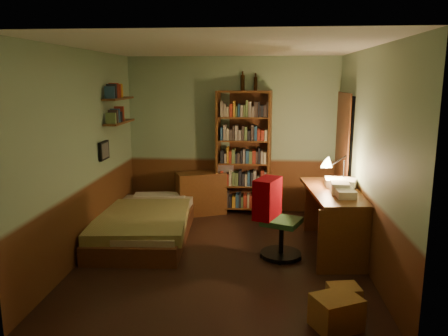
# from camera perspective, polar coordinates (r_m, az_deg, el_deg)

# --- Properties ---
(floor) EXTENTS (3.50, 4.00, 0.02)m
(floor) POSITION_cam_1_polar(r_m,az_deg,el_deg) (5.75, -0.21, -11.40)
(floor) COLOR black
(floor) RESTS_ON ground
(ceiling) EXTENTS (3.50, 4.00, 0.02)m
(ceiling) POSITION_cam_1_polar(r_m,az_deg,el_deg) (5.31, -0.23, 15.62)
(ceiling) COLOR silver
(ceiling) RESTS_ON wall_back
(wall_back) EXTENTS (3.50, 0.02, 2.60)m
(wall_back) POSITION_cam_1_polar(r_m,az_deg,el_deg) (7.36, 1.14, 4.26)
(wall_back) COLOR gray
(wall_back) RESTS_ON ground
(wall_left) EXTENTS (0.02, 4.00, 2.60)m
(wall_left) POSITION_cam_1_polar(r_m,az_deg,el_deg) (5.80, -17.83, 1.73)
(wall_left) COLOR gray
(wall_left) RESTS_ON ground
(wall_right) EXTENTS (0.02, 4.00, 2.60)m
(wall_right) POSITION_cam_1_polar(r_m,az_deg,el_deg) (5.51, 18.32, 1.21)
(wall_right) COLOR gray
(wall_right) RESTS_ON ground
(wall_front) EXTENTS (3.50, 0.02, 2.60)m
(wall_front) POSITION_cam_1_polar(r_m,az_deg,el_deg) (3.43, -3.13, -4.27)
(wall_front) COLOR gray
(wall_front) RESTS_ON ground
(doorway) EXTENTS (0.06, 0.90, 2.00)m
(doorway) POSITION_cam_1_polar(r_m,az_deg,el_deg) (6.81, 15.34, 0.70)
(doorway) COLOR black
(doorway) RESTS_ON ground
(door_trim) EXTENTS (0.02, 0.98, 2.08)m
(door_trim) POSITION_cam_1_polar(r_m,az_deg,el_deg) (6.80, 15.05, 0.70)
(door_trim) COLOR #4B2715
(door_trim) RESTS_ON ground
(bed) EXTENTS (1.28, 2.26, 0.65)m
(bed) POSITION_cam_1_polar(r_m,az_deg,el_deg) (6.41, -10.17, -5.93)
(bed) COLOR olive
(bed) RESTS_ON ground
(dresser) EXTENTS (0.89, 0.67, 0.71)m
(dresser) POSITION_cam_1_polar(r_m,az_deg,el_deg) (7.35, -3.04, -3.28)
(dresser) COLOR #593215
(dresser) RESTS_ON ground
(mini_stereo) EXTENTS (0.30, 0.25, 0.14)m
(mini_stereo) POSITION_cam_1_polar(r_m,az_deg,el_deg) (7.34, 0.14, 0.11)
(mini_stereo) COLOR #B2B2B7
(mini_stereo) RESTS_ON dresser
(bookshelf) EXTENTS (0.91, 0.39, 2.05)m
(bookshelf) POSITION_cam_1_polar(r_m,az_deg,el_deg) (7.23, 2.59, 1.92)
(bookshelf) COLOR #593215
(bookshelf) RESTS_ON ground
(bottle_left) EXTENTS (0.08, 0.08, 0.25)m
(bottle_left) POSITION_cam_1_polar(r_m,az_deg,el_deg) (7.24, 2.45, 11.07)
(bottle_left) COLOR black
(bottle_left) RESTS_ON bookshelf
(bottle_right) EXTENTS (0.06, 0.06, 0.22)m
(bottle_right) POSITION_cam_1_polar(r_m,az_deg,el_deg) (7.24, 4.13, 10.93)
(bottle_right) COLOR black
(bottle_right) RESTS_ON bookshelf
(desk) EXTENTS (0.77, 1.58, 0.82)m
(desk) POSITION_cam_1_polar(r_m,az_deg,el_deg) (5.96, 14.08, -6.63)
(desk) COLOR #593215
(desk) RESTS_ON ground
(paper_stack) EXTENTS (0.31, 0.36, 0.12)m
(paper_stack) POSITION_cam_1_polar(r_m,az_deg,el_deg) (5.99, 15.80, -1.96)
(paper_stack) COLOR silver
(paper_stack) RESTS_ON desk
(desk_lamp) EXTENTS (0.17, 0.17, 0.52)m
(desk_lamp) POSITION_cam_1_polar(r_m,az_deg,el_deg) (6.06, 15.41, 0.18)
(desk_lamp) COLOR black
(desk_lamp) RESTS_ON desk
(office_chair) EXTENTS (0.64, 0.61, 1.01)m
(office_chair) POSITION_cam_1_polar(r_m,az_deg,el_deg) (5.58, 7.55, -6.60)
(office_chair) COLOR #29572E
(office_chair) RESTS_ON ground
(red_jacket) EXTENTS (0.30, 0.47, 0.51)m
(red_jacket) POSITION_cam_1_polar(r_m,az_deg,el_deg) (5.18, 8.57, 0.67)
(red_jacket) COLOR #870109
(red_jacket) RESTS_ON office_chair
(wall_shelf_lower) EXTENTS (0.20, 0.90, 0.03)m
(wall_shelf_lower) POSITION_cam_1_polar(r_m,az_deg,el_deg) (6.74, -13.48, 5.84)
(wall_shelf_lower) COLOR #593215
(wall_shelf_lower) RESTS_ON wall_left
(wall_shelf_upper) EXTENTS (0.20, 0.90, 0.03)m
(wall_shelf_upper) POSITION_cam_1_polar(r_m,az_deg,el_deg) (6.72, -13.62, 8.81)
(wall_shelf_upper) COLOR #593215
(wall_shelf_upper) RESTS_ON wall_left
(framed_picture) EXTENTS (0.04, 0.32, 0.26)m
(framed_picture) POSITION_cam_1_polar(r_m,az_deg,el_deg) (6.34, -15.42, 2.22)
(framed_picture) COLOR black
(framed_picture) RESTS_ON wall_left
(cardboard_box_a) EXTENTS (0.51, 0.47, 0.30)m
(cardboard_box_a) POSITION_cam_1_polar(r_m,az_deg,el_deg) (4.30, 14.47, -17.78)
(cardboard_box_a) COLOR olive
(cardboard_box_a) RESTS_ON ground
(cardboard_box_b) EXTENTS (0.34, 0.30, 0.21)m
(cardboard_box_b) POSITION_cam_1_polar(r_m,az_deg,el_deg) (4.70, 15.37, -15.80)
(cardboard_box_b) COLOR olive
(cardboard_box_b) RESTS_ON ground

